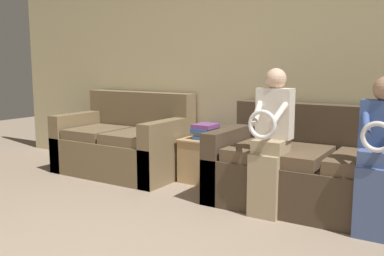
{
  "coord_description": "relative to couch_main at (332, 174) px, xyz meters",
  "views": [
    {
      "loc": [
        1.76,
        -1.45,
        1.27
      ],
      "look_at": [
        -0.17,
        1.65,
        0.72
      ],
      "focal_mm": 40.0,
      "sensor_mm": 36.0,
      "label": 1
    }
  ],
  "objects": [
    {
      "name": "couch_side",
      "position": [
        -2.4,
        0.04,
        0.01
      ],
      "size": [
        1.47,
        0.88,
        0.93
      ],
      "color": "brown",
      "rests_on": "ground_plane"
    },
    {
      "name": "wall_back",
      "position": [
        -0.88,
        0.5,
        0.96
      ],
      "size": [
        7.33,
        0.06,
        2.55
      ],
      "color": "#C6B789",
      "rests_on": "ground_plane"
    },
    {
      "name": "couch_main",
      "position": [
        0.0,
        0.0,
        0.0
      ],
      "size": [
        2.08,
        0.94,
        0.89
      ],
      "color": "#473828",
      "rests_on": "ground_plane"
    },
    {
      "name": "book_stack",
      "position": [
        -1.41,
        0.22,
        0.24
      ],
      "size": [
        0.23,
        0.3,
        0.16
      ],
      "color": "#33569E",
      "rests_on": "side_shelf"
    },
    {
      "name": "side_shelf",
      "position": [
        -1.41,
        0.21,
        -0.07
      ],
      "size": [
        0.47,
        0.46,
        0.47
      ],
      "color": "tan",
      "rests_on": "ground_plane"
    },
    {
      "name": "child_left_seated",
      "position": [
        -0.43,
        -0.39,
        0.36
      ],
      "size": [
        0.3,
        0.38,
        1.23
      ],
      "color": "tan",
      "rests_on": "ground_plane"
    },
    {
      "name": "child_right_seated",
      "position": [
        0.43,
        -0.39,
        0.33
      ],
      "size": [
        0.33,
        0.38,
        1.18
      ],
      "color": "#475B8E",
      "rests_on": "ground_plane"
    }
  ]
}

